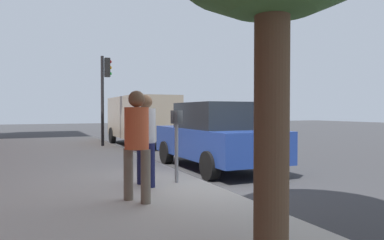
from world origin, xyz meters
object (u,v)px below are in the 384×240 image
(parking_meter, at_px, (177,131))
(traffic_signal, at_px, (105,85))
(parked_van_far, at_px, (141,118))
(parked_sedan_near, at_px, (216,135))
(pedestrian_bystander, at_px, (137,137))
(pedestrian_at_meter, at_px, (146,133))

(parking_meter, height_order, traffic_signal, traffic_signal)
(traffic_signal, bearing_deg, parked_van_far, -60.52)
(parking_meter, height_order, parked_sedan_near, parked_sedan_near)
(parked_sedan_near, xyz_separation_m, parked_van_far, (7.20, -0.00, 0.36))
(pedestrian_bystander, distance_m, traffic_signal, 9.51)
(parking_meter, distance_m, parked_sedan_near, 2.75)
(pedestrian_at_meter, bearing_deg, pedestrian_bystander, -126.75)
(pedestrian_bystander, xyz_separation_m, parked_sedan_near, (3.12, -3.03, -0.25))
(pedestrian_at_meter, distance_m, pedestrian_bystander, 1.20)
(pedestrian_bystander, bearing_deg, parking_meter, 16.72)
(pedestrian_bystander, relative_size, parked_van_far, 0.33)
(parking_meter, relative_size, parked_van_far, 0.27)
(parked_van_far, xyz_separation_m, traffic_signal, (-1.00, 1.78, 1.32))
(parking_meter, xyz_separation_m, traffic_signal, (8.16, -0.13, 1.41))
(parking_meter, xyz_separation_m, pedestrian_bystander, (-1.16, 1.12, -0.02))
(parking_meter, height_order, parked_van_far, parked_van_far)
(parked_van_far, bearing_deg, parked_sedan_near, 180.00)
(pedestrian_at_meter, height_order, parked_sedan_near, pedestrian_at_meter)
(traffic_signal, bearing_deg, parked_sedan_near, -164.00)
(pedestrian_at_meter, distance_m, parked_van_far, 9.57)
(pedestrian_bystander, height_order, traffic_signal, traffic_signal)
(pedestrian_bystander, bearing_deg, traffic_signal, 52.98)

